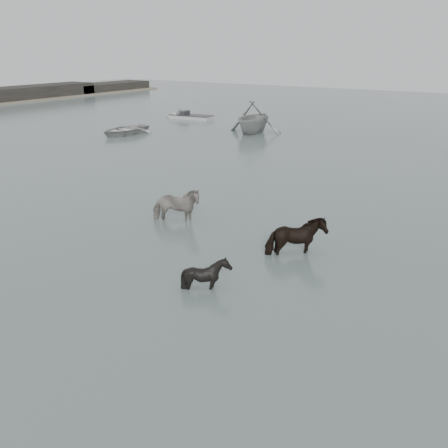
{
  "coord_description": "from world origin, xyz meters",
  "views": [
    {
      "loc": [
        8.04,
        -12.14,
        6.69
      ],
      "look_at": [
        -0.55,
        1.21,
        1.0
      ],
      "focal_mm": 40.0,
      "sensor_mm": 36.0,
      "label": 1
    }
  ],
  "objects_px": {
    "pony_dark": "(297,232)",
    "pony_black": "(206,268)",
    "pony_pinto": "(176,201)",
    "rowboat_lead": "(124,128)"
  },
  "relations": [
    {
      "from": "pony_dark",
      "to": "pony_black",
      "type": "bearing_deg",
      "value": -176.77
    },
    {
      "from": "pony_dark",
      "to": "pony_black",
      "type": "relative_size",
      "value": 1.3
    },
    {
      "from": "pony_dark",
      "to": "pony_black",
      "type": "xyz_separation_m",
      "value": [
        -1.17,
        -3.63,
        -0.19
      ]
    },
    {
      "from": "pony_dark",
      "to": "pony_black",
      "type": "height_order",
      "value": "pony_dark"
    },
    {
      "from": "pony_black",
      "to": "rowboat_lead",
      "type": "xyz_separation_m",
      "value": [
        -20.82,
        18.56,
        -0.18
      ]
    },
    {
      "from": "pony_dark",
      "to": "rowboat_lead",
      "type": "xyz_separation_m",
      "value": [
        -21.99,
        14.93,
        -0.37
      ]
    },
    {
      "from": "pony_pinto",
      "to": "rowboat_lead",
      "type": "relative_size",
      "value": 0.44
    },
    {
      "from": "pony_pinto",
      "to": "rowboat_lead",
      "type": "distance_m",
      "value": 21.83
    },
    {
      "from": "pony_pinto",
      "to": "pony_dark",
      "type": "height_order",
      "value": "pony_pinto"
    },
    {
      "from": "pony_pinto",
      "to": "pony_black",
      "type": "height_order",
      "value": "pony_pinto"
    }
  ]
}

